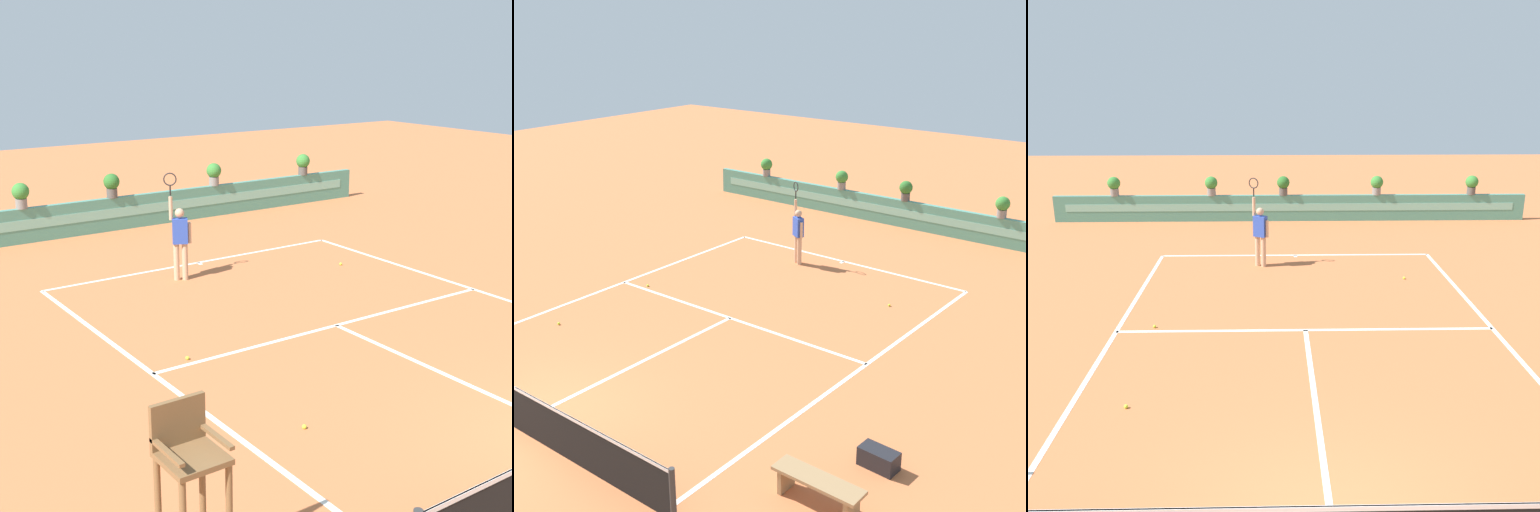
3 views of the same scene
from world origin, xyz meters
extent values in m
plane|color=#C66B3D|center=(0.00, 6.00, 0.00)|extent=(60.00, 60.00, 0.00)
cube|color=white|center=(0.00, 11.89, 0.00)|extent=(8.22, 0.10, 0.01)
cube|color=white|center=(0.00, 6.40, 0.00)|extent=(8.22, 0.10, 0.01)
cube|color=white|center=(0.00, 3.20, 0.00)|extent=(0.10, 6.40, 0.01)
cube|color=white|center=(-4.11, 5.95, 0.00)|extent=(0.10, 11.89, 0.01)
cube|color=white|center=(4.11, 5.95, 0.00)|extent=(0.10, 11.89, 0.01)
cube|color=white|center=(0.00, 11.79, 0.00)|extent=(0.10, 0.20, 0.01)
cylinder|color=#333333|center=(4.41, 0.00, 0.50)|extent=(0.10, 0.10, 1.00)
cube|color=#4C8E7A|center=(0.00, 16.39, 0.50)|extent=(18.00, 0.20, 1.00)
cube|color=#7ABCA8|center=(0.00, 16.29, 0.55)|extent=(17.10, 0.01, 0.28)
cube|color=#99754C|center=(5.32, 1.73, 0.23)|extent=(0.08, 0.40, 0.45)
cube|color=#99754C|center=(6.60, 1.73, 0.23)|extent=(0.08, 0.40, 0.45)
cube|color=#99754C|center=(5.96, 1.73, 0.48)|extent=(1.60, 0.44, 0.06)
cube|color=black|center=(6.24, 3.22, 0.18)|extent=(0.71, 0.39, 0.36)
cylinder|color=tan|center=(-0.97, 10.81, 0.45)|extent=(0.14, 0.14, 0.90)
cylinder|color=tan|center=(-1.14, 10.91, 0.45)|extent=(0.14, 0.14, 0.90)
cube|color=#2D4CB7|center=(-1.06, 10.86, 1.20)|extent=(0.42, 0.36, 0.60)
sphere|color=tan|center=(-1.06, 10.86, 1.63)|extent=(0.22, 0.22, 0.22)
cylinder|color=tan|center=(-1.23, 10.95, 1.75)|extent=(0.09, 0.09, 0.55)
cylinder|color=black|center=(-1.23, 10.95, 2.17)|extent=(0.04, 0.04, 0.24)
torus|color=#262626|center=(-1.23, 10.95, 2.43)|extent=(0.29, 0.17, 0.31)
cylinder|color=tan|center=(-0.86, 10.76, 1.15)|extent=(0.09, 0.09, 0.50)
sphere|color=#CCE033|center=(-3.32, 6.59, 0.03)|extent=(0.07, 0.07, 0.07)
sphere|color=#CCE033|center=(2.89, 9.63, 0.03)|extent=(0.07, 0.07, 0.07)
sphere|color=#CCE033|center=(-3.16, 3.40, 0.03)|extent=(0.07, 0.07, 0.07)
cylinder|color=gray|center=(-6.67, 16.39, 1.14)|extent=(0.32, 0.32, 0.28)
sphere|color=#387F33|center=(-6.67, 16.39, 1.48)|extent=(0.48, 0.48, 0.48)
cylinder|color=#514C47|center=(-0.29, 16.39, 1.14)|extent=(0.32, 0.32, 0.28)
sphere|color=#2D6B28|center=(-0.29, 16.39, 1.48)|extent=(0.48, 0.48, 0.48)
cylinder|color=gray|center=(3.28, 16.39, 1.14)|extent=(0.32, 0.32, 0.28)
sphere|color=#387F33|center=(3.28, 16.39, 1.48)|extent=(0.48, 0.48, 0.48)
cylinder|color=gray|center=(-3.01, 16.39, 1.14)|extent=(0.32, 0.32, 0.28)
sphere|color=#387F33|center=(-3.01, 16.39, 1.48)|extent=(0.48, 0.48, 0.48)
camera|label=1|loc=(-9.52, -4.56, 5.48)|focal=53.83mm
camera|label=2|loc=(11.30, -6.35, 7.71)|focal=50.25mm
camera|label=3|loc=(-0.71, -4.87, 5.24)|focal=39.71mm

